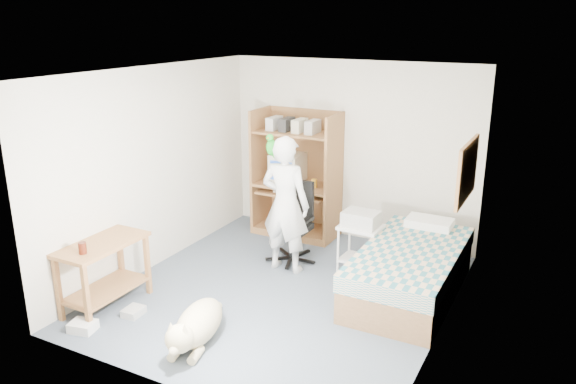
% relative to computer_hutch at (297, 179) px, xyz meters
% --- Properties ---
extents(floor, '(4.00, 4.00, 0.00)m').
position_rel_computer_hutch_xyz_m(floor, '(0.70, -1.74, -0.82)').
color(floor, '#44505D').
rests_on(floor, ground).
extents(wall_back, '(3.60, 0.02, 2.50)m').
position_rel_computer_hutch_xyz_m(wall_back, '(0.70, 0.26, 0.43)').
color(wall_back, silver).
rests_on(wall_back, floor).
extents(wall_right, '(0.02, 4.00, 2.50)m').
position_rel_computer_hutch_xyz_m(wall_right, '(2.50, -1.74, 0.43)').
color(wall_right, silver).
rests_on(wall_right, floor).
extents(wall_left, '(0.02, 4.00, 2.50)m').
position_rel_computer_hutch_xyz_m(wall_left, '(-1.10, -1.74, 0.43)').
color(wall_left, silver).
rests_on(wall_left, floor).
extents(ceiling, '(3.60, 4.00, 0.02)m').
position_rel_computer_hutch_xyz_m(ceiling, '(0.70, -1.74, 1.68)').
color(ceiling, white).
rests_on(ceiling, wall_back).
extents(computer_hutch, '(1.20, 0.63, 1.80)m').
position_rel_computer_hutch_xyz_m(computer_hutch, '(0.00, 0.00, 0.00)').
color(computer_hutch, brown).
rests_on(computer_hutch, floor).
extents(bed, '(1.02, 2.02, 0.66)m').
position_rel_computer_hutch_xyz_m(bed, '(2.00, -1.12, -0.53)').
color(bed, brown).
rests_on(bed, floor).
extents(side_desk, '(0.50, 1.00, 0.75)m').
position_rel_computer_hutch_xyz_m(side_desk, '(-0.85, -2.94, -0.33)').
color(side_desk, brown).
rests_on(side_desk, floor).
extents(corkboard, '(0.04, 0.94, 0.66)m').
position_rel_computer_hutch_xyz_m(corkboard, '(2.47, -0.84, 0.63)').
color(corkboard, '#9E7546').
rests_on(corkboard, wall_right).
extents(office_chair, '(0.58, 0.58, 1.03)m').
position_rel_computer_hutch_xyz_m(office_chair, '(0.38, -0.87, -0.45)').
color(office_chair, black).
rests_on(office_chair, floor).
extents(person, '(0.62, 0.41, 1.71)m').
position_rel_computer_hutch_xyz_m(person, '(0.43, -1.18, 0.03)').
color(person, silver).
rests_on(person, floor).
extents(parrot, '(0.13, 0.22, 0.35)m').
position_rel_computer_hutch_xyz_m(parrot, '(0.23, -1.17, 0.74)').
color(parrot, '#12811D').
rests_on(parrot, person).
extents(dog, '(0.55, 1.16, 0.44)m').
position_rel_computer_hutch_xyz_m(dog, '(0.46, -3.07, -0.63)').
color(dog, tan).
rests_on(dog, floor).
extents(printer_cart, '(0.52, 0.42, 0.60)m').
position_rel_computer_hutch_xyz_m(printer_cart, '(1.28, -0.80, -0.42)').
color(printer_cart, white).
rests_on(printer_cart, floor).
extents(printer, '(0.43, 0.34, 0.18)m').
position_rel_computer_hutch_xyz_m(printer, '(1.28, -0.80, -0.13)').
color(printer, '#ADADA8').
rests_on(printer, printer_cart).
extents(crt_monitor, '(0.44, 0.47, 0.40)m').
position_rel_computer_hutch_xyz_m(crt_monitor, '(-0.16, 0.01, 0.15)').
color(crt_monitor, beige).
rests_on(crt_monitor, computer_hutch).
extents(keyboard, '(0.46, 0.20, 0.03)m').
position_rel_computer_hutch_xyz_m(keyboard, '(-0.04, -0.16, -0.15)').
color(keyboard, beige).
rests_on(keyboard, computer_hutch).
extents(pencil_cup, '(0.08, 0.08, 0.12)m').
position_rel_computer_hutch_xyz_m(pencil_cup, '(0.31, -0.09, -0.00)').
color(pencil_cup, gold).
rests_on(pencil_cup, computer_hutch).
extents(drink_glass, '(0.08, 0.08, 0.12)m').
position_rel_computer_hutch_xyz_m(drink_glass, '(-0.80, -3.24, -0.01)').
color(drink_glass, '#43160A').
rests_on(drink_glass, side_desk).
extents(floor_box_a, '(0.29, 0.25, 0.10)m').
position_rel_computer_hutch_xyz_m(floor_box_a, '(-0.69, -3.44, -0.77)').
color(floor_box_a, white).
rests_on(floor_box_a, floor).
extents(floor_box_b, '(0.19, 0.23, 0.08)m').
position_rel_computer_hutch_xyz_m(floor_box_b, '(-0.46, -2.96, -0.78)').
color(floor_box_b, '#A5A5A0').
rests_on(floor_box_b, floor).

